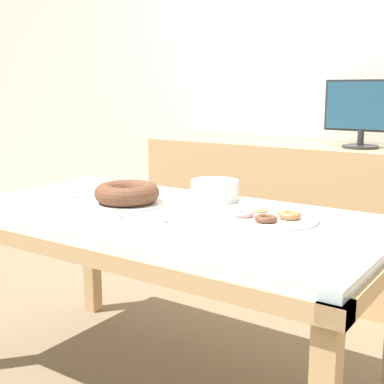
# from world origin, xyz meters

# --- Properties ---
(wall_back) EXTENTS (8.00, 0.10, 2.60)m
(wall_back) POSITION_xyz_m (0.00, 1.65, 1.30)
(wall_back) COLOR silver
(wall_back) RESTS_ON ground
(dining_table) EXTENTS (1.76, 0.91, 0.76)m
(dining_table) POSITION_xyz_m (0.00, 0.00, 0.67)
(dining_table) COLOR silver
(dining_table) RESTS_ON ground
(sideboard) EXTENTS (2.00, 0.44, 0.91)m
(sideboard) POSITION_xyz_m (0.00, 1.35, 0.45)
(sideboard) COLOR tan
(sideboard) RESTS_ON ground
(computer_monitor) EXTENTS (0.42, 0.20, 0.38)m
(computer_monitor) POSITION_xyz_m (0.35, 1.35, 1.10)
(computer_monitor) COLOR #262628
(computer_monitor) RESTS_ON sideboard
(cake_chocolate_round) EXTENTS (0.31, 0.31, 0.09)m
(cake_chocolate_round) POSITION_xyz_m (-0.21, 0.01, 0.80)
(cake_chocolate_round) COLOR silver
(cake_chocolate_round) RESTS_ON dining_table
(pastry_platter) EXTENTS (0.36, 0.36, 0.04)m
(pastry_platter) POSITION_xyz_m (0.40, 0.11, 0.77)
(pastry_platter) COLOR silver
(pastry_platter) RESTS_ON dining_table
(plate_stack) EXTENTS (0.21, 0.21, 0.09)m
(plate_stack) POSITION_xyz_m (0.04, 0.30, 0.80)
(plate_stack) COLOR silver
(plate_stack) RESTS_ON dining_table
(tealight_right_edge) EXTENTS (0.04, 0.04, 0.04)m
(tealight_right_edge) POSITION_xyz_m (-0.10, -0.18, 0.77)
(tealight_right_edge) COLOR silver
(tealight_right_edge) RESTS_ON dining_table
(tealight_left_edge) EXTENTS (0.04, 0.04, 0.04)m
(tealight_left_edge) POSITION_xyz_m (-0.52, -0.01, 0.77)
(tealight_left_edge) COLOR silver
(tealight_left_edge) RESTS_ON dining_table
(tealight_centre) EXTENTS (0.04, 0.04, 0.04)m
(tealight_centre) POSITION_xyz_m (0.09, -0.14, 0.77)
(tealight_centre) COLOR silver
(tealight_centre) RESTS_ON dining_table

